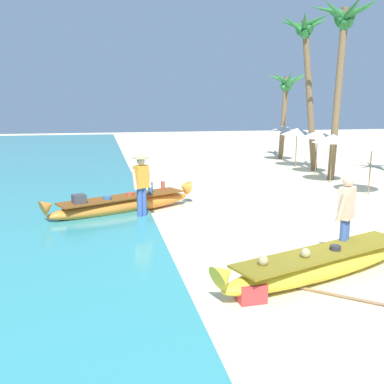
% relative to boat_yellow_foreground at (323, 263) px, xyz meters
% --- Properties ---
extents(ground_plane, '(80.00, 80.00, 0.00)m').
position_rel_boat_yellow_foreground_xyz_m(ground_plane, '(0.50, 1.35, -0.27)').
color(ground_plane, beige).
extents(boat_yellow_foreground, '(4.65, 2.13, 0.77)m').
position_rel_boat_yellow_foreground_xyz_m(boat_yellow_foreground, '(0.00, 0.00, 0.00)').
color(boat_yellow_foreground, yellow).
rests_on(boat_yellow_foreground, ground).
extents(boat_orange_midground, '(4.44, 2.53, 0.81)m').
position_rel_boat_yellow_foreground_xyz_m(boat_orange_midground, '(-3.27, 5.41, 0.01)').
color(boat_orange_midground, orange).
rests_on(boat_orange_midground, ground).
extents(person_vendor_hatted, '(0.57, 0.46, 1.81)m').
position_rel_boat_yellow_foreground_xyz_m(person_vendor_hatted, '(-2.80, 4.66, 0.78)').
color(person_vendor_hatted, '#3D5BA8').
rests_on(person_vendor_hatted, ground).
extents(person_tourist_customer, '(0.55, 0.51, 1.76)m').
position_rel_boat_yellow_foreground_xyz_m(person_tourist_customer, '(0.72, 0.55, 0.73)').
color(person_tourist_customer, '#3D5BA8').
rests_on(person_tourist_customer, ground).
extents(parasol_row_0, '(1.60, 1.60, 1.91)m').
position_rel_boat_yellow_foreground_xyz_m(parasol_row_0, '(5.14, 6.32, 1.48)').
color(parasol_row_0, '#8E6B47').
rests_on(parasol_row_0, ground).
extents(parasol_row_1, '(1.60, 1.60, 1.91)m').
position_rel_boat_yellow_foreground_xyz_m(parasol_row_1, '(5.05, 8.72, 1.48)').
color(parasol_row_1, '#8E6B47').
rests_on(parasol_row_1, ground).
extents(parasol_row_2, '(1.60, 1.60, 1.91)m').
position_rel_boat_yellow_foreground_xyz_m(parasol_row_2, '(5.55, 10.90, 1.48)').
color(parasol_row_2, '#8E6B47').
rests_on(parasol_row_2, ground).
extents(parasol_row_3, '(1.60, 1.60, 1.91)m').
position_rel_boat_yellow_foreground_xyz_m(parasol_row_3, '(5.59, 13.04, 1.48)').
color(parasol_row_3, '#8E6B47').
rests_on(parasol_row_3, ground).
extents(parasol_row_4, '(1.60, 1.60, 1.91)m').
position_rel_boat_yellow_foreground_xyz_m(parasol_row_4, '(5.98, 15.52, 1.48)').
color(parasol_row_4, '#8E6B47').
rests_on(parasol_row_4, ground).
extents(palm_tree_tall_inland, '(2.35, 2.49, 6.98)m').
position_rel_boat_yellow_foreground_xyz_m(palm_tree_tall_inland, '(5.23, 11.82, 5.25)').
color(palm_tree_tall_inland, brown).
rests_on(palm_tree_tall_inland, ground).
extents(palm_tree_leaning_seaward, '(2.57, 2.68, 7.02)m').
position_rel_boat_yellow_foreground_xyz_m(palm_tree_leaning_seaward, '(5.58, 9.38, 5.43)').
color(palm_tree_leaning_seaward, brown).
rests_on(palm_tree_leaning_seaward, ground).
extents(palm_tree_mid_cluster, '(2.53, 2.58, 4.87)m').
position_rel_boat_yellow_foreground_xyz_m(palm_tree_mid_cluster, '(6.36, 16.24, 3.65)').
color(palm_tree_mid_cluster, brown).
rests_on(palm_tree_mid_cluster, ground).
extents(cooler_box, '(0.45, 0.34, 0.31)m').
position_rel_boat_yellow_foreground_xyz_m(cooler_box, '(-1.59, -0.65, -0.11)').
color(cooler_box, '#C63838').
rests_on(cooler_box, ground).
extents(paddle, '(1.35, 1.21, 0.05)m').
position_rel_boat_yellow_foreground_xyz_m(paddle, '(0.08, -1.02, -0.24)').
color(paddle, '#8E6B47').
rests_on(paddle, ground).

